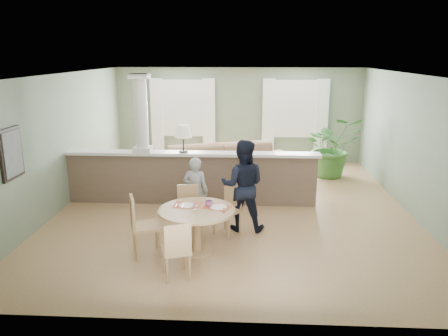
# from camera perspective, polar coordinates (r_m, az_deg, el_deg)

# --- Properties ---
(ground) EXTENTS (8.00, 8.00, 0.00)m
(ground) POSITION_cam_1_polar(r_m,az_deg,el_deg) (9.09, 1.28, -5.10)
(ground) COLOR tan
(ground) RESTS_ON ground
(room_shell) EXTENTS (7.02, 8.02, 2.71)m
(room_shell) POSITION_cam_1_polar(r_m,az_deg,el_deg) (9.26, 1.29, 6.84)
(room_shell) COLOR gray
(room_shell) RESTS_ON ground
(pony_wall) EXTENTS (5.32, 0.38, 2.70)m
(pony_wall) POSITION_cam_1_polar(r_m,az_deg,el_deg) (9.15, -4.84, -0.38)
(pony_wall) COLOR brown
(pony_wall) RESTS_ON ground
(sofa) EXTENTS (3.60, 2.34, 0.98)m
(sofa) POSITION_cam_1_polar(r_m,az_deg,el_deg) (10.26, 0.26, 0.10)
(sofa) COLOR #92704F
(sofa) RESTS_ON ground
(houseplant) EXTENTS (1.62, 1.47, 1.56)m
(houseplant) POSITION_cam_1_polar(r_m,az_deg,el_deg) (11.46, 13.93, 2.73)
(houseplant) COLOR #356D2B
(houseplant) RESTS_ON ground
(dining_table) EXTENTS (1.21, 1.21, 0.82)m
(dining_table) POSITION_cam_1_polar(r_m,az_deg,el_deg) (6.92, -3.50, -6.52)
(dining_table) COLOR tan
(dining_table) RESTS_ON ground
(chair_far_boy) EXTENTS (0.46, 0.46, 0.87)m
(chair_far_boy) POSITION_cam_1_polar(r_m,az_deg,el_deg) (7.67, -4.65, -5.17)
(chair_far_boy) COLOR tan
(chair_far_boy) RESTS_ON ground
(chair_far_man) EXTENTS (0.57, 0.57, 0.90)m
(chair_far_man) POSITION_cam_1_polar(r_m,az_deg,el_deg) (7.66, 0.73, -5.03)
(chair_far_man) COLOR tan
(chair_far_man) RESTS_ON ground
(chair_near) EXTENTS (0.49, 0.49, 0.86)m
(chair_near) POSITION_cam_1_polar(r_m,az_deg,el_deg) (6.18, -6.18, -10.37)
(chair_near) COLOR tan
(chair_near) RESTS_ON ground
(chair_side) EXTENTS (0.56, 0.56, 0.97)m
(chair_side) POSITION_cam_1_polar(r_m,az_deg,el_deg) (6.95, -10.78, -7.08)
(chair_side) COLOR tan
(chair_side) RESTS_ON ground
(child_person) EXTENTS (0.52, 0.38, 1.29)m
(child_person) POSITION_cam_1_polar(r_m,az_deg,el_deg) (7.98, -3.73, -3.10)
(child_person) COLOR gray
(child_person) RESTS_ON ground
(man_person) EXTENTS (0.84, 0.68, 1.64)m
(man_person) POSITION_cam_1_polar(r_m,az_deg,el_deg) (7.73, 2.46, -2.29)
(man_person) COLOR black
(man_person) RESTS_ON ground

